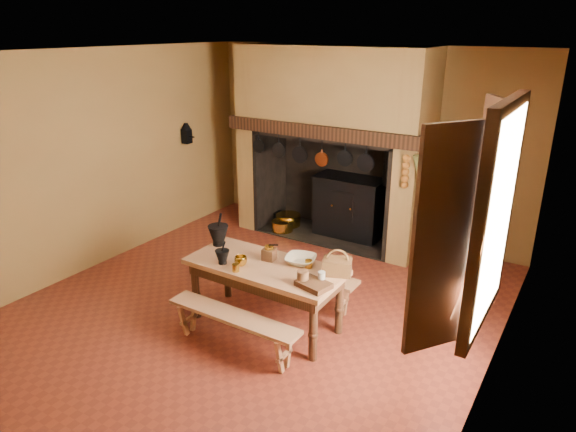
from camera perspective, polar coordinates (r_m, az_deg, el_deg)
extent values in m
plane|color=maroon|center=(6.04, -3.16, -9.87)|extent=(5.50, 5.50, 0.00)
plane|color=silver|center=(5.23, -3.78, 17.69)|extent=(5.50, 5.50, 0.00)
cube|color=olive|center=(7.80, 8.41, 8.02)|extent=(5.00, 0.02, 2.80)
cube|color=olive|center=(7.17, -20.06, 5.91)|extent=(0.02, 5.50, 2.80)
cube|color=olive|center=(4.58, 23.02, -2.33)|extent=(0.02, 5.50, 2.80)
cube|color=olive|center=(3.77, -28.63, -8.19)|extent=(5.00, 0.02, 2.80)
cube|color=olive|center=(8.16, -3.00, 8.76)|extent=(0.30, 0.90, 2.80)
cube|color=olive|center=(7.06, 13.99, 6.34)|extent=(0.30, 0.90, 2.80)
cube|color=olive|center=(7.40, 5.09, 13.77)|extent=(2.20, 0.90, 1.20)
cube|color=black|center=(7.12, 3.47, 9.41)|extent=(2.95, 0.22, 0.18)
cube|color=black|center=(8.04, 6.16, 4.08)|extent=(2.20, 0.06, 1.60)
cube|color=black|center=(7.95, 4.60, -2.10)|extent=(2.20, 0.90, 0.02)
cube|color=black|center=(7.82, 6.83, 0.87)|extent=(1.00, 0.50, 0.90)
cube|color=black|center=(7.66, 6.91, 4.15)|extent=(1.04, 0.54, 0.04)
cube|color=black|center=(7.56, 6.01, 1.03)|extent=(0.35, 0.02, 0.45)
cylinder|color=black|center=(7.38, 10.96, 5.96)|extent=(0.10, 0.10, 0.70)
cylinder|color=gold|center=(7.61, 4.93, 1.19)|extent=(0.03, 0.03, 0.03)
cylinder|color=gold|center=(7.48, 6.97, 0.78)|extent=(0.03, 0.03, 0.03)
cylinder|color=gold|center=(8.26, 0.01, -0.47)|extent=(0.40, 0.40, 0.20)
cylinder|color=gold|center=(8.04, -0.63, -1.15)|extent=(0.34, 0.34, 0.18)
cube|color=black|center=(8.45, -0.78, -0.14)|extent=(0.18, 0.18, 0.16)
cone|color=brown|center=(6.53, 14.43, 4.99)|extent=(0.20, 0.20, 0.35)
cube|color=white|center=(4.11, 22.33, -0.27)|extent=(0.02, 1.00, 1.60)
cube|color=#3B1D12|center=(3.92, 23.55, 11.37)|extent=(0.08, 1.16, 0.08)
cube|color=#3B1D12|center=(4.46, 20.49, -10.35)|extent=(0.08, 1.16, 0.08)
cube|color=#3B1D12|center=(3.53, 16.59, -2.89)|extent=(0.29, 0.39, 1.60)
cube|color=#3B1D12|center=(4.79, 21.19, 2.68)|extent=(0.29, 0.39, 1.60)
cube|color=black|center=(8.12, -11.19, 8.70)|extent=(0.12, 0.12, 0.22)
cone|color=black|center=(8.09, -11.26, 9.74)|extent=(0.16, 0.16, 0.10)
cylinder|color=black|center=(8.06, -10.71, 8.65)|extent=(0.12, 0.02, 0.02)
cube|color=#A6744C|center=(5.36, -2.56, -5.66)|extent=(1.66, 0.74, 0.06)
cube|color=#3B1D12|center=(5.40, -2.55, -6.53)|extent=(1.55, 0.63, 0.13)
cylinder|color=#3B1D12|center=(5.75, -10.22, -8.10)|extent=(0.08, 0.08, 0.66)
cylinder|color=#3B1D12|center=(4.99, 2.82, -12.53)|extent=(0.08, 0.08, 0.66)
cylinder|color=#3B1D12|center=(6.12, -6.77, -6.07)|extent=(0.08, 0.08, 0.66)
cylinder|color=#3B1D12|center=(5.41, 5.73, -9.78)|extent=(0.08, 0.08, 0.66)
cube|color=#A6744C|center=(5.11, -6.14, -11.00)|extent=(1.46, 0.25, 0.04)
cube|color=#A6744C|center=(5.91, 0.61, -5.97)|extent=(1.56, 0.27, 0.04)
cylinder|color=black|center=(5.85, -7.69, -3.01)|extent=(0.14, 0.14, 0.04)
cone|color=black|center=(5.80, -7.75, -1.96)|extent=(0.23, 0.23, 0.19)
cylinder|color=black|center=(5.73, -7.61, -0.51)|extent=(0.09, 0.05, 0.19)
cylinder|color=black|center=(5.40, -7.27, -5.14)|extent=(0.09, 0.09, 0.03)
cone|color=black|center=(5.37, -7.31, -4.41)|extent=(0.15, 0.15, 0.12)
cylinder|color=black|center=(5.31, -7.21, -3.42)|extent=(0.06, 0.03, 0.12)
cube|color=#3B1D12|center=(5.42, -2.10, -4.26)|extent=(0.15, 0.15, 0.13)
cylinder|color=gold|center=(5.39, -2.11, -3.49)|extent=(0.10, 0.10, 0.03)
cylinder|color=black|center=(5.35, -1.64, -3.25)|extent=(0.11, 0.03, 0.04)
cylinder|color=gold|center=(5.21, -5.83, -5.73)|extent=(0.08, 0.08, 0.08)
cylinder|color=gold|center=(5.26, 2.30, -5.33)|extent=(0.08, 0.08, 0.08)
imported|color=tan|center=(5.35, 1.42, -4.89)|extent=(0.39, 0.39, 0.08)
cylinder|color=#50311D|center=(4.93, 1.64, -6.85)|extent=(0.12, 0.12, 0.14)
cylinder|color=beige|center=(4.95, 3.76, -6.86)|extent=(0.08, 0.08, 0.12)
cube|color=#513418|center=(5.14, 5.48, -5.61)|extent=(0.34, 0.29, 0.16)
torus|color=#513418|center=(5.11, 5.51, -4.81)|extent=(0.22, 0.10, 0.23)
cube|color=#3B1D12|center=(4.90, 2.87, -7.61)|extent=(0.35, 0.29, 0.05)
imported|color=gold|center=(5.32, -5.27, -4.99)|extent=(0.13, 0.13, 0.10)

